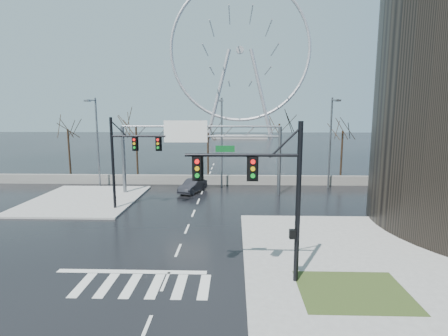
{
  "coord_description": "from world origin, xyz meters",
  "views": [
    {
      "loc": [
        3.45,
        -20.33,
        8.39
      ],
      "look_at": [
        2.6,
        7.2,
        4.0
      ],
      "focal_mm": 28.0,
      "sensor_mm": 36.0,
      "label": 1
    }
  ],
  "objects_px": {
    "signal_mast_far": "(125,155)",
    "ferris_wheel": "(240,56)",
    "car": "(193,186)",
    "signal_mast_near": "(270,187)",
    "sign_gantry": "(197,144)"
  },
  "relations": [
    {
      "from": "ferris_wheel",
      "to": "car",
      "type": "height_order",
      "value": "ferris_wheel"
    },
    {
      "from": "signal_mast_near",
      "to": "car",
      "type": "distance_m",
      "value": 21.17
    },
    {
      "from": "signal_mast_near",
      "to": "ferris_wheel",
      "type": "relative_size",
      "value": 0.16
    },
    {
      "from": "signal_mast_near",
      "to": "car",
      "type": "xyz_separation_m",
      "value": [
        -6.12,
        19.83,
        -4.17
      ]
    },
    {
      "from": "sign_gantry",
      "to": "ferris_wheel",
      "type": "height_order",
      "value": "ferris_wheel"
    },
    {
      "from": "signal_mast_far",
      "to": "car",
      "type": "xyz_separation_m",
      "value": [
        4.88,
        6.83,
        -4.13
      ]
    },
    {
      "from": "signal_mast_far",
      "to": "car",
      "type": "relative_size",
      "value": 1.89
    },
    {
      "from": "ferris_wheel",
      "to": "car",
      "type": "relative_size",
      "value": 12.0
    },
    {
      "from": "sign_gantry",
      "to": "signal_mast_near",
      "type": "bearing_deg",
      "value": -73.81
    },
    {
      "from": "signal_mast_far",
      "to": "ferris_wheel",
      "type": "bearing_deg",
      "value": 82.8
    },
    {
      "from": "signal_mast_far",
      "to": "sign_gantry",
      "type": "height_order",
      "value": "signal_mast_far"
    },
    {
      "from": "signal_mast_near",
      "to": "signal_mast_far",
      "type": "relative_size",
      "value": 1.0
    },
    {
      "from": "car",
      "to": "signal_mast_near",
      "type": "bearing_deg",
      "value": -52.38
    },
    {
      "from": "signal_mast_far",
      "to": "ferris_wheel",
      "type": "relative_size",
      "value": 0.16
    },
    {
      "from": "car",
      "to": "ferris_wheel",
      "type": "bearing_deg",
      "value": 106.13
    }
  ]
}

